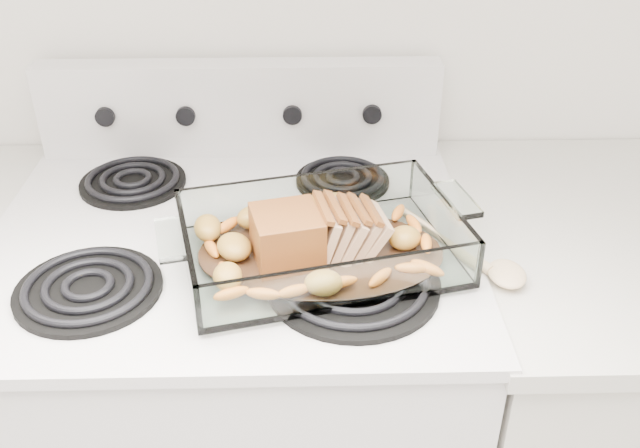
{
  "coord_description": "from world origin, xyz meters",
  "views": [
    {
      "loc": [
        0.12,
        0.67,
        1.56
      ],
      "look_at": [
        0.14,
        1.58,
        0.99
      ],
      "focal_mm": 40.0,
      "sensor_mm": 36.0,
      "label": 1
    }
  ],
  "objects_px": {
    "electric_range": "(246,424)",
    "pork_roast": "(307,233)",
    "baking_dish": "(320,247)",
    "counter_right": "(579,424)"
  },
  "relations": [
    {
      "from": "electric_range",
      "to": "pork_roast",
      "type": "relative_size",
      "value": 5.57
    },
    {
      "from": "electric_range",
      "to": "pork_roast",
      "type": "distance_m",
      "value": 0.53
    },
    {
      "from": "counter_right",
      "to": "baking_dish",
      "type": "xyz_separation_m",
      "value": [
        -0.52,
        -0.09,
        0.5
      ]
    },
    {
      "from": "electric_range",
      "to": "baking_dish",
      "type": "height_order",
      "value": "electric_range"
    },
    {
      "from": "electric_range",
      "to": "baking_dish",
      "type": "bearing_deg",
      "value": -33.65
    },
    {
      "from": "counter_right",
      "to": "baking_dish",
      "type": "relative_size",
      "value": 2.32
    },
    {
      "from": "pork_roast",
      "to": "electric_range",
      "type": "bearing_deg",
      "value": 153.75
    },
    {
      "from": "baking_dish",
      "to": "counter_right",
      "type": "bearing_deg",
      "value": -3.3
    },
    {
      "from": "baking_dish",
      "to": "pork_roast",
      "type": "xyz_separation_m",
      "value": [
        -0.02,
        0.0,
        0.03
      ]
    },
    {
      "from": "pork_roast",
      "to": "counter_right",
      "type": "bearing_deg",
      "value": 21.27
    }
  ]
}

